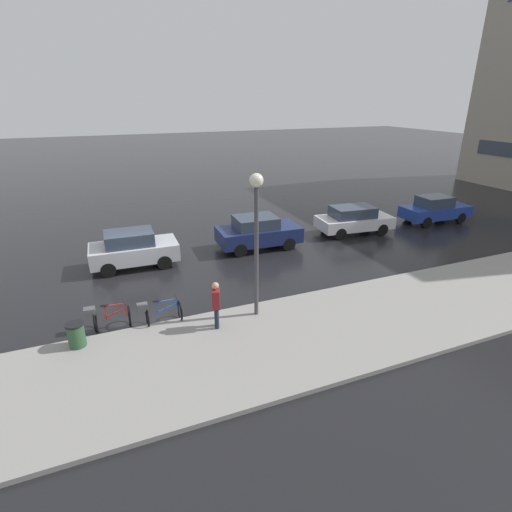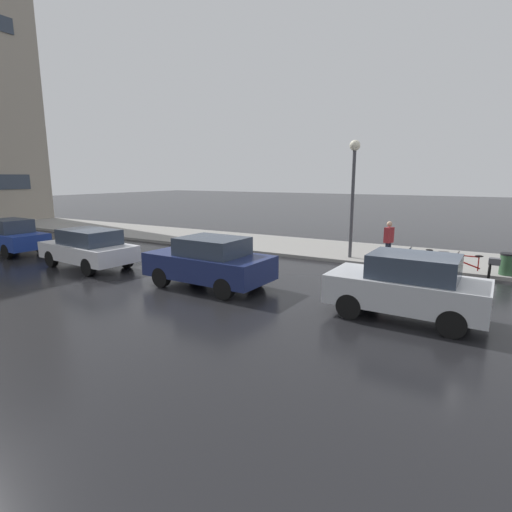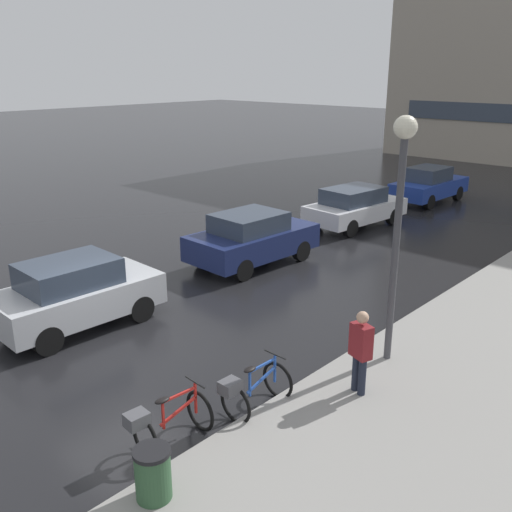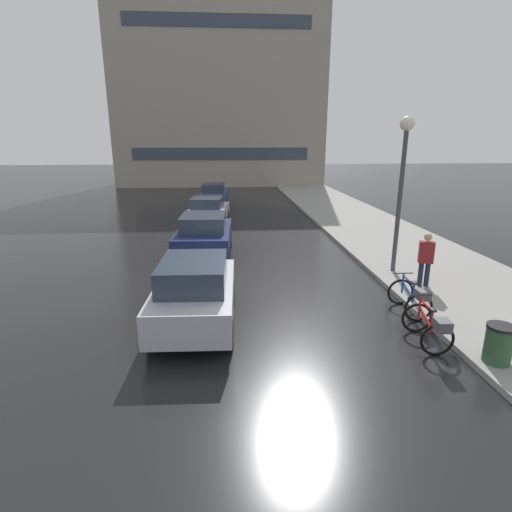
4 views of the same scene
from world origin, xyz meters
name	(u,v)px [view 1 (image 1 of 4)]	position (x,y,z in m)	size (l,w,h in m)	color
ground_plane	(139,283)	(0.00, 0.00, 0.00)	(140.00, 140.00, 0.00)	black
sidewalk_kerb	(440,302)	(6.00, 10.00, 0.07)	(4.80, 60.00, 0.14)	gray
bicycle_nearest	(107,316)	(3.15, -1.37, 0.47)	(0.78, 1.41, 0.94)	black
bicycle_second	(159,311)	(3.50, 0.23, 0.48)	(0.73, 1.40, 0.92)	black
car_silver	(133,249)	(-1.87, 0.06, 0.83)	(1.89, 3.80, 1.64)	#B2B5BA
car_navy	(258,232)	(-1.96, 6.07, 0.82)	(2.11, 4.12, 1.62)	navy
car_white	(354,219)	(-2.06, 11.84, 0.78)	(2.20, 4.23, 1.51)	silver
car_blue	(435,209)	(-1.95, 17.57, 0.78)	(1.87, 4.19, 1.58)	navy
pedestrian	(216,304)	(4.60, 1.89, 0.97)	(0.46, 0.35, 1.73)	#1E2333
streetlamp	(256,221)	(4.33, 3.38, 3.44)	(0.43, 0.43, 4.95)	#424247
trash_bin	(77,337)	(4.03, -2.28, 0.45)	(0.52, 0.52, 0.90)	#2D5133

